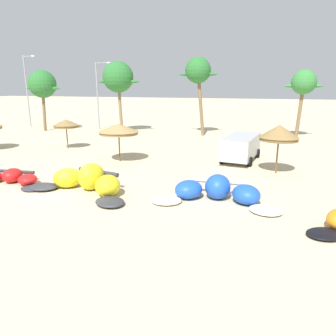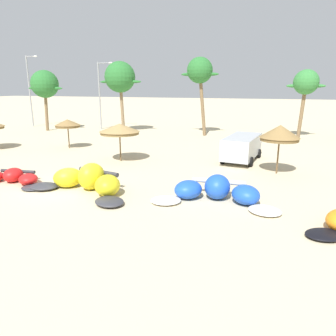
% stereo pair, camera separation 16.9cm
% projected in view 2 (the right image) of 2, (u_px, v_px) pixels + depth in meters
% --- Properties ---
extents(ground_plane, '(260.00, 260.00, 0.00)m').
position_uv_depth(ground_plane, '(67.00, 186.00, 17.40)').
color(ground_plane, beige).
extents(kite_left, '(5.22, 2.74, 0.81)m').
position_uv_depth(kite_left, '(10.00, 178.00, 17.93)').
color(kite_left, '#333338').
rests_on(kite_left, ground).
extents(kite_left_of_center, '(6.36, 3.58, 1.44)m').
position_uv_depth(kite_left_of_center, '(87.00, 181.00, 16.51)').
color(kite_left_of_center, '#333338').
rests_on(kite_left_of_center, ground).
extents(kite_center, '(6.31, 2.99, 1.21)m').
position_uv_depth(kite_center, '(216.00, 192.00, 15.10)').
color(kite_center, white).
rests_on(kite_center, ground).
extents(beach_umbrella_middle, '(2.20, 2.20, 2.57)m').
position_uv_depth(beach_umbrella_middle, '(68.00, 123.00, 27.55)').
color(beach_umbrella_middle, brown).
rests_on(beach_umbrella_middle, ground).
extents(beach_umbrella_near_palms, '(2.93, 2.93, 2.76)m').
position_uv_depth(beach_umbrella_near_palms, '(120.00, 129.00, 22.71)').
color(beach_umbrella_near_palms, brown).
rests_on(beach_umbrella_near_palms, ground).
extents(beach_umbrella_outermost, '(2.44, 2.44, 3.08)m').
position_uv_depth(beach_umbrella_outermost, '(280.00, 133.00, 19.32)').
color(beach_umbrella_outermost, brown).
rests_on(beach_umbrella_outermost, ground).
extents(parked_van, '(2.66, 5.10, 1.84)m').
position_uv_depth(parked_van, '(242.00, 146.00, 23.22)').
color(parked_van, '#B2B7BC').
rests_on(parked_van, ground).
extents(palm_leftmost, '(4.92, 3.28, 7.26)m').
position_uv_depth(palm_leftmost, '(45.00, 85.00, 37.76)').
color(palm_leftmost, brown).
rests_on(palm_leftmost, ground).
extents(palm_left, '(5.28, 3.52, 8.16)m').
position_uv_depth(palm_left, '(120.00, 78.00, 36.05)').
color(palm_left, '#7F6647').
rests_on(palm_left, ground).
extents(palm_left_of_gap, '(4.17, 2.78, 8.43)m').
position_uv_depth(palm_left_of_gap, '(200.00, 72.00, 33.83)').
color(palm_left_of_gap, brown).
rests_on(palm_left_of_gap, ground).
extents(palm_center_left, '(3.76, 2.50, 7.03)m').
position_uv_depth(palm_center_left, '(306.00, 83.00, 31.77)').
color(palm_center_left, brown).
rests_on(palm_center_left, ground).
extents(lamppost_west, '(1.87, 0.24, 9.25)m').
position_uv_depth(lamppost_west, '(30.00, 88.00, 41.83)').
color(lamppost_west, gray).
rests_on(lamppost_west, ground).
extents(lamppost_west_center, '(2.13, 0.24, 8.26)m').
position_uv_depth(lamppost_west_center, '(101.00, 92.00, 39.49)').
color(lamppost_west_center, gray).
rests_on(lamppost_west_center, ground).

